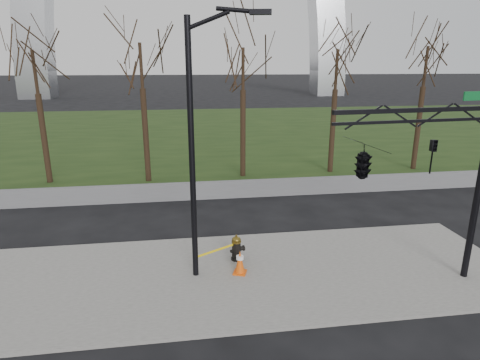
{
  "coord_description": "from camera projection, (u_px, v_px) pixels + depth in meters",
  "views": [
    {
      "loc": [
        -1.81,
        -11.67,
        6.72
      ],
      "look_at": [
        0.17,
        2.0,
        2.7
      ],
      "focal_mm": 29.99,
      "sensor_mm": 36.0,
      "label": 1
    }
  ],
  "objects": [
    {
      "name": "street_light",
      "position": [
        199.0,
        135.0,
        11.79
      ],
      "size": [
        2.36,
        0.69,
        8.21
      ],
      "rotation": [
        0.0,
        0.0,
        -0.22
      ],
      "color": "black",
      "rests_on": "ground"
    },
    {
      "name": "grass_strip",
      "position": [
        200.0,
        130.0,
        41.72
      ],
      "size": [
        120.0,
        40.0,
        0.06
      ],
      "primitive_type": "cube",
      "color": "black",
      "rests_on": "ground"
    },
    {
      "name": "guardrail",
      "position": [
        220.0,
        190.0,
        20.7
      ],
      "size": [
        60.0,
        0.3,
        0.9
      ],
      "primitive_type": "cube",
      "color": "#59595B",
      "rests_on": "ground"
    },
    {
      "name": "traffic_signal_mast",
      "position": [
        388.0,
        160.0,
        11.16
      ],
      "size": [
        5.08,
        2.52,
        6.0
      ],
      "rotation": [
        0.0,
        0.0,
        0.09
      ],
      "color": "black",
      "rests_on": "ground"
    },
    {
      "name": "ground",
      "position": [
        244.0,
        275.0,
        13.22
      ],
      "size": [
        500.0,
        500.0,
        0.0
      ],
      "primitive_type": "plane",
      "color": "black",
      "rests_on": "ground"
    },
    {
      "name": "caution_tape",
      "position": [
        224.0,
        254.0,
        13.47
      ],
      "size": [
        1.45,
        0.95,
        0.47
      ],
      "color": "yellow",
      "rests_on": "ground"
    },
    {
      "name": "tree_row",
      "position": [
        144.0,
        108.0,
        22.89
      ],
      "size": [
        38.17,
        4.0,
        8.53
      ],
      "color": "black",
      "rests_on": "ground"
    },
    {
      "name": "fire_hydrant",
      "position": [
        237.0,
        248.0,
        13.97
      ],
      "size": [
        0.58,
        0.38,
        0.93
      ],
      "rotation": [
        0.0,
        0.0,
        0.26
      ],
      "color": "black",
      "rests_on": "sidewalk"
    },
    {
      "name": "sidewalk",
      "position": [
        244.0,
        274.0,
        13.21
      ],
      "size": [
        18.0,
        6.0,
        0.1
      ],
      "primitive_type": "cube",
      "color": "slate",
      "rests_on": "ground"
    },
    {
      "name": "traffic_cone",
      "position": [
        240.0,
        262.0,
        13.06
      ],
      "size": [
        0.52,
        0.52,
        0.8
      ],
      "rotation": [
        0.0,
        0.0,
        -0.34
      ],
      "color": "#E3510B",
      "rests_on": "sidewalk"
    }
  ]
}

